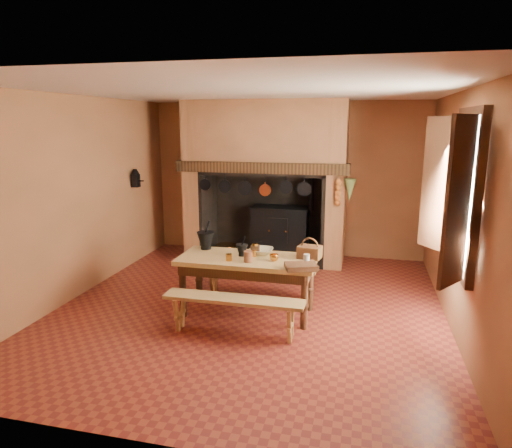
{
  "coord_description": "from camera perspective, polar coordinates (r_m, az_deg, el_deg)",
  "views": [
    {
      "loc": [
        1.41,
        -5.55,
        2.42
      ],
      "look_at": [
        0.01,
        0.3,
        1.08
      ],
      "focal_mm": 32.0,
      "sensor_mm": 36.0,
      "label": 1
    }
  ],
  "objects": [
    {
      "name": "brass_mug_b",
      "position": [
        5.83,
        -0.29,
        -3.7
      ],
      "size": [
        0.08,
        0.08,
        0.08
      ],
      "primitive_type": "cylinder",
      "rotation": [
        0.0,
        0.0,
        -0.11
      ],
      "color": "orange",
      "rests_on": "work_table"
    },
    {
      "name": "wall_left",
      "position": [
        6.86,
        -21.47,
        3.11
      ],
      "size": [
        0.02,
        5.5,
        2.8
      ],
      "primitive_type": "cube",
      "color": "#9A603D",
      "rests_on": "floor"
    },
    {
      "name": "mortar_large",
      "position": [
        6.17,
        -6.3,
        -1.94
      ],
      "size": [
        0.24,
        0.24,
        0.4
      ],
      "rotation": [
        0.0,
        0.0,
        -0.13
      ],
      "color": "black",
      "rests_on": "work_table"
    },
    {
      "name": "onion_string",
      "position": [
        7.43,
        10.21,
        3.9
      ],
      "size": [
        0.12,
        0.1,
        0.46
      ],
      "primitive_type": null,
      "color": "#AE6220",
      "rests_on": "chimney_breast"
    },
    {
      "name": "brass_cup",
      "position": [
        5.64,
        2.28,
        -4.22
      ],
      "size": [
        0.14,
        0.14,
        0.09
      ],
      "primitive_type": "imported",
      "rotation": [
        0.0,
        0.0,
        0.37
      ],
      "color": "orange",
      "rests_on": "work_table"
    },
    {
      "name": "stoneware_crock",
      "position": [
        5.59,
        -0.98,
        -4.09
      ],
      "size": [
        0.13,
        0.13,
        0.14
      ],
      "primitive_type": "cylinder",
      "rotation": [
        0.0,
        0.0,
        0.27
      ],
      "color": "#573020",
      "rests_on": "work_table"
    },
    {
      "name": "ceiling",
      "position": [
        5.73,
        -0.78,
        16.33
      ],
      "size": [
        5.5,
        5.5,
        0.0
      ],
      "primitive_type": "plane",
      "rotation": [
        3.14,
        0.0,
        0.0
      ],
      "color": "silver",
      "rests_on": "back_wall"
    },
    {
      "name": "wall_front",
      "position": [
        3.29,
        -12.62,
        -5.85
      ],
      "size": [
        5.0,
        0.02,
        2.8
      ],
      "primitive_type": "cube",
      "color": "#9A603D",
      "rests_on": "floor"
    },
    {
      "name": "wall_right",
      "position": [
        5.74,
        24.22,
        1.19
      ],
      "size": [
        0.02,
        5.5,
        2.8
      ],
      "primitive_type": "cube",
      "color": "#9A603D",
      "rests_on": "floor"
    },
    {
      "name": "coffee_grinder",
      "position": [
        5.95,
        -0.11,
        -3.11
      ],
      "size": [
        0.15,
        0.12,
        0.17
      ],
      "rotation": [
        0.0,
        0.0,
        0.1
      ],
      "color": "#361C11",
      "rests_on": "work_table"
    },
    {
      "name": "wooden_tray",
      "position": [
        5.36,
        5.66,
        -5.3
      ],
      "size": [
        0.43,
        0.36,
        0.06
      ],
      "primitive_type": "cube",
      "rotation": [
        0.0,
        0.0,
        0.33
      ],
      "color": "#361C11",
      "rests_on": "work_table"
    },
    {
      "name": "floor",
      "position": [
        6.21,
        -0.7,
        -10.4
      ],
      "size": [
        5.5,
        5.5,
        0.0
      ],
      "primitive_type": "plane",
      "color": "maroon",
      "rests_on": "ground"
    },
    {
      "name": "wall_coffee_mill",
      "position": [
        8.11,
        -14.84,
        5.72
      ],
      "size": [
        0.23,
        0.16,
        0.31
      ],
      "color": "black",
      "rests_on": "wall_left"
    },
    {
      "name": "hanging_pans",
      "position": [
        7.63,
        0.12,
        4.55
      ],
      "size": [
        1.92,
        0.29,
        0.27
      ],
      "color": "black",
      "rests_on": "chimney_breast"
    },
    {
      "name": "bench_front",
      "position": [
        5.34,
        -2.83,
        -10.32
      ],
      "size": [
        1.64,
        0.29,
        0.46
      ],
      "color": "tan",
      "rests_on": "floor"
    },
    {
      "name": "mixing_bowl",
      "position": [
        5.94,
        0.67,
        -3.41
      ],
      "size": [
        0.31,
        0.31,
        0.08
      ],
      "primitive_type": "imported",
      "rotation": [
        0.0,
        0.0,
        -0.01
      ],
      "color": "#BAB68F",
      "rests_on": "work_table"
    },
    {
      "name": "glass_jar",
      "position": [
        5.5,
        6.34,
        -4.46
      ],
      "size": [
        0.08,
        0.08,
        0.14
      ],
      "primitive_type": "cylinder",
      "rotation": [
        0.0,
        0.0,
        0.05
      ],
      "color": "beige",
      "rests_on": "work_table"
    },
    {
      "name": "bench_back",
      "position": [
        6.48,
        0.28,
        -6.17
      ],
      "size": [
        1.63,
        0.29,
        0.46
      ],
      "color": "tan",
      "rests_on": "floor"
    },
    {
      "name": "brass_mug_a",
      "position": [
        5.66,
        -3.41,
        -4.18
      ],
      "size": [
        0.1,
        0.1,
        0.09
      ],
      "primitive_type": "cylinder",
      "rotation": [
        0.0,
        0.0,
        0.31
      ],
      "color": "orange",
      "rests_on": "work_table"
    },
    {
      "name": "back_wall",
      "position": [
        8.48,
        3.84,
        5.6
      ],
      "size": [
        5.0,
        0.02,
        2.8
      ],
      "primitive_type": "cube",
      "color": "#9A603D",
      "rests_on": "floor"
    },
    {
      "name": "herb_bunch",
      "position": [
        7.41,
        11.62,
        4.21
      ],
      "size": [
        0.2,
        0.2,
        0.35
      ],
      "primitive_type": "cone",
      "rotation": [
        3.14,
        0.0,
        0.0
      ],
      "color": "#596730",
      "rests_on": "chimney_breast"
    },
    {
      "name": "chimney_breast",
      "position": [
        8.06,
        1.23,
        8.21
      ],
      "size": [
        2.95,
        0.96,
        2.8
      ],
      "color": "#9A603D",
      "rests_on": "floor"
    },
    {
      "name": "iron_range",
      "position": [
        8.35,
        3.12,
        -0.89
      ],
      "size": [
        1.12,
        0.55,
        1.6
      ],
      "color": "black",
      "rests_on": "floor"
    },
    {
      "name": "mortar_small",
      "position": [
        5.84,
        -1.77,
        -3.2
      ],
      "size": [
        0.15,
        0.15,
        0.26
      ],
      "rotation": [
        0.0,
        0.0,
        0.3
      ],
      "color": "black",
      "rests_on": "work_table"
    },
    {
      "name": "hearth_pans",
      "position": [
        8.47,
        -3.93,
        -3.43
      ],
      "size": [
        0.51,
        0.62,
        0.2
      ],
      "color": "orange",
      "rests_on": "floor"
    },
    {
      "name": "wicker_basket",
      "position": [
        5.78,
        6.72,
        -3.43
      ],
      "size": [
        0.31,
        0.25,
        0.27
      ],
      "rotation": [
        0.0,
        0.0,
        -0.19
      ],
      "color": "#4E2617",
      "rests_on": "work_table"
    },
    {
      "name": "work_table",
      "position": [
        5.83,
        -1.08,
        -5.32
      ],
      "size": [
        1.74,
        0.77,
        0.75
      ],
      "color": "tan",
      "rests_on": "floor"
    },
    {
      "name": "window",
      "position": [
        5.28,
        23.67,
        3.64
      ],
      "size": [
        0.39,
        1.75,
        1.76
      ],
      "color": "white",
      "rests_on": "wall_right"
    }
  ]
}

